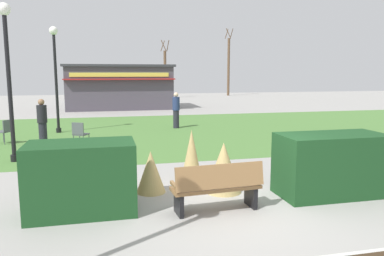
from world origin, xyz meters
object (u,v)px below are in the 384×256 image
food_kiosk (120,87)px  person_standing (42,122)px  person_strolling (176,110)px  tree_left_bg (229,66)px  tree_right_bg (165,73)px  cafe_chair_west (5,130)px  parked_car_west_slot (103,95)px  park_bench (217,187)px  cafe_chair_east (80,132)px  lamppost_far (55,67)px  lamppost_mid (8,64)px

food_kiosk → person_standing: bearing=-103.2°
food_kiosk → person_strolling: food_kiosk is taller
food_kiosk → person_standing: food_kiosk is taller
tree_left_bg → tree_right_bg: bearing=-162.0°
cafe_chair_west → person_strolling: size_ratio=0.53×
cafe_chair_west → parked_car_west_slot: (3.41, 19.60, 0.12)m
park_bench → person_standing: 8.56m
food_kiosk → cafe_chair_east: food_kiosk is taller
tree_left_bg → parked_car_west_slot: bearing=-155.1°
tree_right_bg → lamppost_far: bearing=-110.9°
person_standing → lamppost_far: bearing=-179.3°
lamppost_mid → food_kiosk: bearing=77.0°
lamppost_far → cafe_chair_east: (1.12, -3.62, -2.30)m
person_strolling → person_standing: size_ratio=1.00×
cafe_chair_west → person_strolling: bearing=19.5°
food_kiosk → tree_right_bg: tree_right_bg is taller
park_bench → person_strolling: person_strolling is taller
person_strolling → tree_left_bg: 26.08m
cafe_chair_west → cafe_chair_east: same height
food_kiosk → cafe_chair_west: bearing=-109.6°
food_kiosk → person_strolling: size_ratio=4.52×
lamppost_far → cafe_chair_west: bearing=-124.7°
cafe_chair_east → person_standing: 1.42m
lamppost_mid → park_bench: bearing=-48.3°
lamppost_mid → cafe_chair_east: bearing=44.7°
cafe_chair_west → tree_right_bg: tree_right_bg is taller
cafe_chair_west → tree_right_bg: 25.61m
tree_left_bg → park_bench: bearing=-109.0°
person_strolling → tree_left_bg: bearing=112.6°
tree_left_bg → lamppost_mid: bearing=-119.5°
park_bench → lamppost_mid: size_ratio=0.38×
food_kiosk → cafe_chair_east: 14.60m
lamppost_far → park_bench: bearing=-69.2°
cafe_chair_west → person_standing: (1.42, -0.82, 0.33)m
person_strolling → tree_left_bg: tree_left_bg is taller
lamppost_far → cafe_chair_east: lamppost_far is taller
cafe_chair_east → parked_car_west_slot: parked_car_west_slot is taller
lamppost_mid → food_kiosk: 16.64m
lamppost_far → food_kiosk: size_ratio=0.59×
lamppost_mid → cafe_chair_west: bearing=107.1°
cafe_chair_east → tree_left_bg: size_ratio=0.12×
parked_car_west_slot → person_strolling: bearing=-78.7°
lamppost_far → parked_car_west_slot: 17.54m
person_standing → tree_right_bg: (8.31, 24.43, 1.72)m
cafe_chair_west → tree_left_bg: (17.46, 26.11, 2.86)m
cafe_chair_east → parked_car_west_slot: size_ratio=0.20×
cafe_chair_east → person_standing: (-1.28, 0.51, 0.33)m
park_bench → tree_right_bg: 32.22m
lamppost_far → parked_car_west_slot: (1.82, 17.31, -2.19)m
parked_car_west_slot → tree_right_bg: bearing=32.3°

